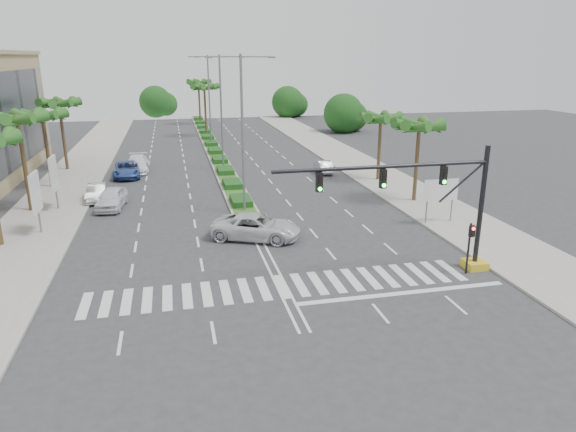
% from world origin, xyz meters
% --- Properties ---
extents(ground, '(160.00, 160.00, 0.00)m').
position_xyz_m(ground, '(0.00, 0.00, 0.00)').
color(ground, '#333335').
rests_on(ground, ground).
extents(footpath_right, '(6.00, 120.00, 0.15)m').
position_xyz_m(footpath_right, '(15.20, 20.00, 0.07)').
color(footpath_right, gray).
rests_on(footpath_right, ground).
extents(footpath_left, '(6.00, 120.00, 0.15)m').
position_xyz_m(footpath_left, '(-15.20, 20.00, 0.07)').
color(footpath_left, gray).
rests_on(footpath_left, ground).
extents(median, '(2.20, 75.00, 0.20)m').
position_xyz_m(median, '(0.00, 45.00, 0.10)').
color(median, gray).
rests_on(median, ground).
extents(median_grass, '(1.80, 75.00, 0.04)m').
position_xyz_m(median_grass, '(0.00, 45.00, 0.22)').
color(median_grass, '#326021').
rests_on(median_grass, median).
extents(signal_gantry, '(12.60, 1.20, 7.20)m').
position_xyz_m(signal_gantry, '(9.27, -0.00, 3.46)').
color(signal_gantry, gold).
rests_on(signal_gantry, ground).
extents(pedestrian_signal, '(0.28, 0.36, 3.00)m').
position_xyz_m(pedestrian_signal, '(10.60, -0.68, 2.04)').
color(pedestrian_signal, black).
rests_on(pedestrian_signal, ground).
extents(direction_sign, '(2.70, 0.11, 3.40)m').
position_xyz_m(direction_sign, '(13.50, 7.99, 2.45)').
color(direction_sign, slate).
rests_on(direction_sign, ground).
extents(billboard_near, '(0.18, 2.10, 4.35)m').
position_xyz_m(billboard_near, '(-14.50, 12.00, 2.96)').
color(billboard_near, slate).
rests_on(billboard_near, ground).
extents(billboard_far, '(0.18, 2.10, 4.35)m').
position_xyz_m(billboard_far, '(-14.50, 18.00, 2.96)').
color(billboard_far, slate).
rests_on(billboard_far, ground).
extents(palm_left_mid, '(4.57, 4.68, 7.95)m').
position_xyz_m(palm_left_mid, '(-16.50, 18.00, 7.08)').
color(palm_left_mid, brown).
rests_on(palm_left_mid, ground).
extents(palm_left_far, '(4.57, 4.68, 7.35)m').
position_xyz_m(palm_left_far, '(-16.50, 26.00, 6.50)').
color(palm_left_far, brown).
rests_on(palm_left_far, ground).
extents(palm_left_end, '(4.57, 4.68, 7.75)m').
position_xyz_m(palm_left_end, '(-16.50, 34.00, 6.88)').
color(palm_left_end, brown).
rests_on(palm_left_end, ground).
extents(palm_right_near, '(4.57, 4.68, 7.05)m').
position_xyz_m(palm_right_near, '(14.50, 14.00, 6.20)').
color(palm_right_near, brown).
rests_on(palm_right_near, ground).
extents(palm_right_far, '(4.57, 4.68, 6.75)m').
position_xyz_m(palm_right_far, '(14.50, 22.00, 5.91)').
color(palm_right_far, brown).
rests_on(palm_right_far, ground).
extents(palm_median_a, '(4.57, 4.68, 8.05)m').
position_xyz_m(palm_median_a, '(0.00, 55.00, 7.17)').
color(palm_median_a, brown).
rests_on(palm_median_a, ground).
extents(palm_median_b, '(4.57, 4.68, 8.05)m').
position_xyz_m(palm_median_b, '(0.00, 70.00, 7.17)').
color(palm_median_b, brown).
rests_on(palm_median_b, ground).
extents(streetlight_near, '(5.10, 0.25, 12.00)m').
position_xyz_m(streetlight_near, '(0.00, 14.00, 6.81)').
color(streetlight_near, slate).
rests_on(streetlight_near, ground).
extents(streetlight_mid, '(5.10, 0.25, 12.00)m').
position_xyz_m(streetlight_mid, '(0.00, 30.00, 6.81)').
color(streetlight_mid, slate).
rests_on(streetlight_mid, ground).
extents(streetlight_far, '(5.10, 0.25, 12.00)m').
position_xyz_m(streetlight_far, '(0.00, 46.00, 6.81)').
color(streetlight_far, slate).
rests_on(streetlight_far, ground).
extents(car_parked_a, '(2.55, 5.06, 1.65)m').
position_xyz_m(car_parked_a, '(-10.32, 17.62, 0.83)').
color(car_parked_a, white).
rests_on(car_parked_a, ground).
extents(car_parked_b, '(1.54, 4.32, 1.42)m').
position_xyz_m(car_parked_b, '(-11.80, 20.34, 0.71)').
color(car_parked_b, '#AFB0B4').
rests_on(car_parked_b, ground).
extents(car_parked_c, '(2.75, 5.69, 1.56)m').
position_xyz_m(car_parked_c, '(-9.90, 29.19, 0.78)').
color(car_parked_c, '#325099').
rests_on(car_parked_c, ground).
extents(car_parked_d, '(2.41, 5.70, 1.64)m').
position_xyz_m(car_parked_d, '(-9.04, 31.68, 0.82)').
color(car_parked_d, white).
rests_on(car_parked_d, ground).
extents(car_crossing, '(6.62, 4.96, 1.67)m').
position_xyz_m(car_crossing, '(-0.10, 7.81, 0.84)').
color(car_crossing, silver).
rests_on(car_crossing, ground).
extents(car_right, '(1.71, 4.17, 1.34)m').
position_xyz_m(car_right, '(10.25, 26.64, 0.67)').
color(car_right, '#B0B0B5').
rests_on(car_right, ground).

